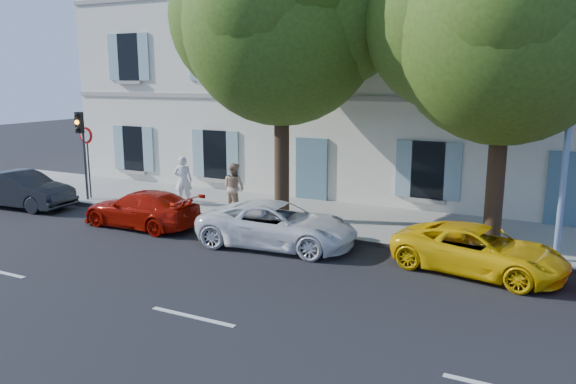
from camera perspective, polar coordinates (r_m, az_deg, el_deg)
The scene contains 15 objects.
ground at distance 14.96m, azimuth -0.49°, elevation -6.95°, with size 90.00×90.00×0.00m, color black.
sidewalk at distance 18.84m, azimuth 5.73°, elevation -2.84°, with size 36.00×4.50×0.15m, color #A09E96.
kerb at distance 16.90m, azimuth 3.06°, elevation -4.48°, with size 36.00×0.16×0.16m, color #9E998E.
building at distance 23.74m, azimuth 11.21°, elevation 14.41°, with size 28.00×7.00×12.00m, color silver.
car_dark_sedan at distance 22.92m, azimuth -25.42°, elevation 0.21°, with size 1.43×4.09×1.35m, color black.
car_red_coupe at distance 18.67m, azimuth -14.65°, elevation -1.67°, with size 1.66×4.08×1.18m, color #AC1104.
car_white_coupe at distance 15.99m, azimuth -1.06°, elevation -3.35°, with size 2.10×4.55×1.26m, color white.
car_yellow_supercar at distance 14.66m, azimuth 18.82°, elevation -5.60°, with size 1.93×4.18×1.16m, color yellow.
tree_left at distance 18.01m, azimuth -0.67°, elevation 16.47°, with size 6.15×6.15×9.53m.
tree_right at distance 15.74m, azimuth 21.34°, elevation 14.97°, with size 5.81×5.81×8.96m.
traffic_light at distance 22.46m, azimuth -20.27°, elevation 5.29°, with size 0.28×0.38×3.33m.
road_sign at distance 22.79m, azimuth -19.74°, elevation 4.31°, with size 0.63×0.09×2.75m.
street_lamp at distance 15.22m, azimuth 26.96°, elevation 9.51°, with size 0.37×1.66×7.74m.
pedestrian_a at distance 20.87m, azimuth -10.59°, elevation 1.17°, with size 0.65×0.43×1.79m, color silver.
pedestrian_b at distance 19.51m, azimuth -5.50°, elevation 0.48°, with size 0.83×0.65×1.72m, color tan.
Camera 1 is at (6.50, -12.59, 4.77)m, focal length 35.00 mm.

